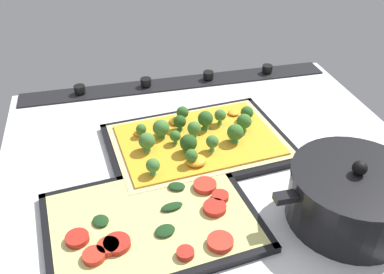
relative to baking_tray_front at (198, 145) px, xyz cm
name	(u,v)px	position (x,y,z in cm)	size (l,w,h in cm)	color
ground_plane	(211,162)	(-1.73, 4.07, -1.87)	(84.84, 72.64, 3.00)	silver
stove_control_panel	(178,82)	(-1.73, -28.75, 0.18)	(81.45, 7.00, 2.60)	black
baking_tray_front	(198,145)	(0.00, 0.00, 0.00)	(39.55, 29.85, 1.30)	black
broccoli_pizza	(197,138)	(0.23, 0.00, 1.63)	(36.93, 27.23, 5.59)	#D3B77F
baking_tray_back	(152,223)	(13.15, 20.05, 0.00)	(37.55, 29.30, 1.30)	black
veggie_pizza_back	(153,221)	(12.91, 20.45, 0.75)	(34.89, 26.64, 1.90)	#C2C071
cooking_pot	(352,196)	(-19.55, 26.28, 4.53)	(27.88, 21.09, 12.09)	black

